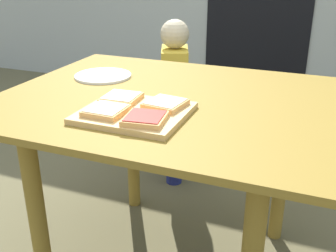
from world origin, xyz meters
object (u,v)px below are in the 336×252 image
at_px(cutting_board, 135,113).
at_px(pizza_slice_far_left, 121,98).
at_px(dining_table, 175,128).
at_px(pizza_slice_near_right, 145,118).
at_px(plate_white_left, 103,76).
at_px(pizza_slice_far_right, 165,104).
at_px(pizza_slice_near_left, 106,110).
at_px(child_left, 174,94).

height_order(cutting_board, pizza_slice_far_left, pizza_slice_far_left).
distance_m(dining_table, pizza_slice_near_right, 0.32).
bearing_deg(pizza_slice_near_right, cutting_board, 133.81).
bearing_deg(pizza_slice_far_left, plate_white_left, 129.79).
xyz_separation_m(pizza_slice_far_right, pizza_slice_near_right, (-0.01, -0.14, 0.00)).
height_order(dining_table, pizza_slice_near_left, pizza_slice_near_left).
relative_size(plate_white_left, child_left, 0.25).
bearing_deg(child_left, pizza_slice_near_left, -81.33).
height_order(pizza_slice_near_left, plate_white_left, pizza_slice_near_left).
distance_m(cutting_board, pizza_slice_far_right, 0.10).
height_order(pizza_slice_far_right, plate_white_left, pizza_slice_far_right).
bearing_deg(plate_white_left, pizza_slice_near_left, -58.61).
height_order(dining_table, plate_white_left, plate_white_left).
distance_m(pizza_slice_far_left, pizza_slice_far_right, 0.16).
bearing_deg(plate_white_left, pizza_slice_near_right, -47.49).
bearing_deg(pizza_slice_far_right, dining_table, 97.73).
xyz_separation_m(pizza_slice_near_right, child_left, (-0.29, 1.01, -0.27)).
height_order(dining_table, cutting_board, cutting_board).
bearing_deg(dining_table, pizza_slice_far_right, -82.27).
distance_m(pizza_slice_near_right, plate_white_left, 0.57).
relative_size(cutting_board, plate_white_left, 1.39).
relative_size(dining_table, pizza_slice_far_left, 9.92).
height_order(cutting_board, pizza_slice_far_right, pizza_slice_far_right).
bearing_deg(cutting_board, dining_table, 74.65).
bearing_deg(dining_table, plate_white_left, 159.86).
bearing_deg(child_left, pizza_slice_far_left, -80.92).
relative_size(pizza_slice_near_left, pizza_slice_near_right, 0.90).
bearing_deg(pizza_slice_near_left, pizza_slice_near_right, -6.29).
distance_m(dining_table, pizza_slice_near_left, 0.33).
distance_m(pizza_slice_far_right, child_left, 0.96).
height_order(plate_white_left, child_left, child_left).
xyz_separation_m(pizza_slice_near_left, pizza_slice_far_right, (0.15, 0.13, 0.00)).
height_order(cutting_board, pizza_slice_near_left, pizza_slice_near_left).
bearing_deg(pizza_slice_far_left, dining_table, 46.31).
relative_size(pizza_slice_near_right, child_left, 0.15).
xyz_separation_m(pizza_slice_near_right, plate_white_left, (-0.39, 0.42, -0.02)).
bearing_deg(pizza_slice_far_right, pizza_slice_near_left, -139.43).
bearing_deg(dining_table, pizza_slice_far_left, -133.69).
xyz_separation_m(pizza_slice_far_left, pizza_slice_near_left, (0.01, -0.12, 0.00)).
xyz_separation_m(cutting_board, child_left, (-0.22, 0.93, -0.26)).
bearing_deg(pizza_slice_near_right, plate_white_left, 132.51).
bearing_deg(pizza_slice_far_right, cutting_board, -139.08).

